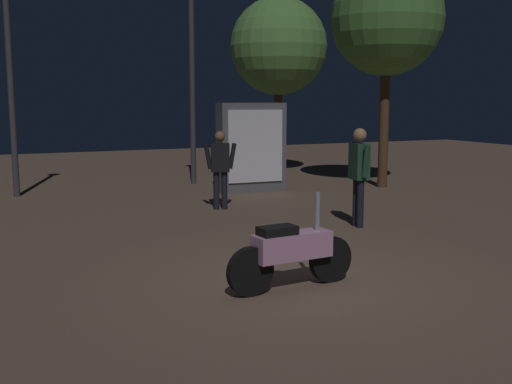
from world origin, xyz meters
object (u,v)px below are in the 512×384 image
(person_rider_beside, at_px, (220,163))
(person_bystander_far, at_px, (359,168))
(streetlamp_far, at_px, (9,56))
(motorcycle_pink_foreground, at_px, (292,252))
(kiosk_billboard, at_px, (251,147))
(streetlamp_near, at_px, (192,54))

(person_rider_beside, xyz_separation_m, person_bystander_far, (1.53, -2.59, 0.09))
(person_bystander_far, relative_size, streetlamp_far, 0.35)
(person_bystander_far, height_order, streetlamp_far, streetlamp_far)
(person_bystander_far, bearing_deg, motorcycle_pink_foreground, -127.86)
(motorcycle_pink_foreground, relative_size, kiosk_billboard, 0.79)
(person_bystander_far, relative_size, streetlamp_near, 0.32)
(motorcycle_pink_foreground, relative_size, streetlamp_near, 0.32)
(streetlamp_near, bearing_deg, person_rider_beside, -100.99)
(streetlamp_far, bearing_deg, kiosk_billboard, -16.52)
(person_rider_beside, bearing_deg, streetlamp_near, -172.64)
(streetlamp_far, xyz_separation_m, kiosk_billboard, (5.15, -1.53, -2.07))
(streetlamp_near, bearing_deg, motorcycle_pink_foreground, -101.87)
(person_rider_beside, height_order, streetlamp_far, streetlamp_far)
(person_rider_beside, bearing_deg, kiosk_billboard, 159.67)
(person_bystander_far, bearing_deg, person_rider_beside, 128.26)
(person_bystander_far, height_order, streetlamp_near, streetlamp_near)
(streetlamp_near, height_order, kiosk_billboard, streetlamp_near)
(motorcycle_pink_foreground, height_order, person_rider_beside, person_rider_beside)
(motorcycle_pink_foreground, height_order, person_bystander_far, person_bystander_far)
(person_rider_beside, height_order, streetlamp_near, streetlamp_near)
(motorcycle_pink_foreground, bearing_deg, kiosk_billboard, 64.36)
(kiosk_billboard, bearing_deg, person_rider_beside, 54.00)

